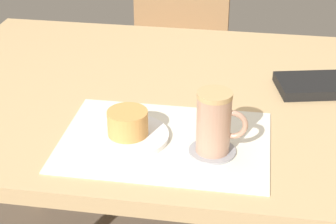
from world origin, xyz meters
name	(u,v)px	position (x,y,z in m)	size (l,w,h in m)	color
dining_table	(170,117)	(0.00, 0.00, 0.64)	(1.23, 0.88, 0.72)	tan
wooden_chair	(175,49)	(-0.11, 0.82, 0.49)	(0.44, 0.44, 0.87)	#997047
placemat	(165,141)	(0.03, -0.23, 0.72)	(0.43, 0.31, 0.00)	silver
pastry_plate	(128,136)	(-0.05, -0.24, 0.73)	(0.17, 0.17, 0.01)	white
pastry	(128,123)	(-0.05, -0.24, 0.76)	(0.08, 0.08, 0.05)	tan
coffee_coaster	(212,151)	(0.13, -0.26, 0.72)	(0.10, 0.10, 0.01)	#99999E
coffee_mug	(215,122)	(0.13, -0.26, 0.79)	(0.10, 0.07, 0.13)	tan
small_book	(314,85)	(0.35, 0.07, 0.73)	(0.18, 0.12, 0.02)	black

